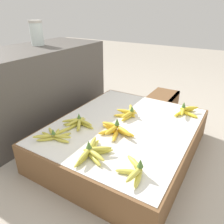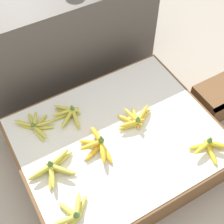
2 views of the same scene
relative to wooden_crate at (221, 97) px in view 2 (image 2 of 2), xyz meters
The scene contains 11 objects.
ground_plane 0.84m from the wooden_crate, behind, with size 10.00×10.00×0.00m, color #A89E8E.
display_platform 0.83m from the wooden_crate, behind, with size 1.17×0.96×0.23m.
back_vendor_table 1.27m from the wooden_crate, 131.50° to the left, with size 1.41×0.59×0.68m.
wooden_crate is the anchor object (origin of this frame).
banana_bunch_front_left 1.30m from the wooden_crate, 167.30° to the right, with size 0.22×0.16×0.10m.
banana_bunch_front_right 0.56m from the wooden_crate, 143.17° to the right, with size 0.23×0.18×0.10m.
banana_bunch_middle_left 1.26m from the wooden_crate, behind, with size 0.28×0.19×0.10m.
banana_bunch_middle_midleft 0.99m from the wooden_crate, behind, with size 0.16×0.26×0.11m.
banana_bunch_middle_midright 0.71m from the wooden_crate, behind, with size 0.26×0.17×0.09m.
banana_bunch_back_left 1.27m from the wooden_crate, 166.00° to the left, with size 0.22×0.24×0.08m.
banana_bunch_back_midleft 1.07m from the wooden_crate, 164.68° to the left, with size 0.19×0.24×0.08m.
Camera 2 is at (-0.53, -0.84, 1.77)m, focal length 50.00 mm.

